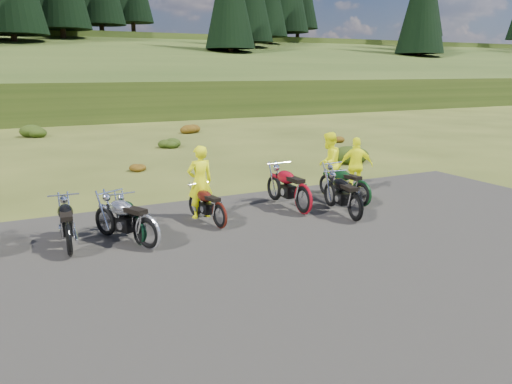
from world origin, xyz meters
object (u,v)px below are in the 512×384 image
motorcycle_3 (149,251)px  person_middle (200,183)px  motorcycle_0 (71,257)px  motorcycle_7 (361,208)px

motorcycle_3 → person_middle: 2.75m
motorcycle_0 → motorcycle_3: 1.61m
motorcycle_7 → motorcycle_3: bearing=89.1°
motorcycle_3 → person_middle: size_ratio=1.15×
motorcycle_0 → motorcycle_7: motorcycle_7 is taller
motorcycle_3 → motorcycle_7: (6.32, 0.77, 0.00)m
motorcycle_0 → motorcycle_3: size_ratio=0.95×
person_middle → motorcycle_7: bearing=163.5°
motorcycle_3 → motorcycle_7: bearing=-109.9°
motorcycle_7 → person_middle: (-4.46, 1.02, 0.96)m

